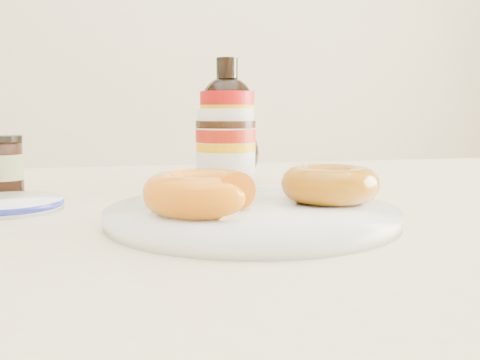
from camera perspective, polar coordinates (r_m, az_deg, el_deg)
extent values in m
cube|color=#F4E7CD|center=(2.33, -10.53, 18.17)|extent=(3.50, 0.10, 2.60)
cube|color=beige|center=(0.66, -1.40, -3.93)|extent=(1.40, 0.90, 0.04)
cylinder|color=#C6B28C|center=(1.35, 22.55, -15.13)|extent=(0.06, 0.06, 0.71)
cylinder|color=white|center=(0.53, 1.27, -3.66)|extent=(0.29, 0.29, 0.01)
torus|color=white|center=(0.53, 1.27, -3.55)|extent=(0.29, 0.29, 0.01)
torus|color=orange|center=(0.50, -4.20, -1.35)|extent=(0.12, 0.12, 0.04)
torus|color=#8D5A09|center=(0.57, 9.56, -0.41)|extent=(0.13, 0.13, 0.04)
cylinder|color=white|center=(0.71, -1.53, 2.34)|extent=(0.08, 0.08, 0.09)
cylinder|color=maroon|center=(0.71, -1.54, 4.75)|extent=(0.08, 0.08, 0.02)
cylinder|color=#D89905|center=(0.71, -1.54, 3.55)|extent=(0.08, 0.08, 0.01)
cylinder|color=black|center=(0.71, -1.55, 5.96)|extent=(0.08, 0.08, 0.01)
cylinder|color=white|center=(0.70, -1.55, 6.87)|extent=(0.07, 0.07, 0.02)
cylinder|color=black|center=(0.78, -23.79, 1.28)|extent=(0.05, 0.05, 0.07)
cylinder|color=beige|center=(0.78, -23.79, 1.28)|extent=(0.05, 0.05, 0.03)
cylinder|color=black|center=(0.78, -23.93, 4.04)|extent=(0.05, 0.05, 0.01)
cylinder|color=white|center=(0.64, -23.64, -2.42)|extent=(0.12, 0.12, 0.01)
torus|color=navy|center=(0.64, -23.65, -2.30)|extent=(0.12, 0.12, 0.01)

